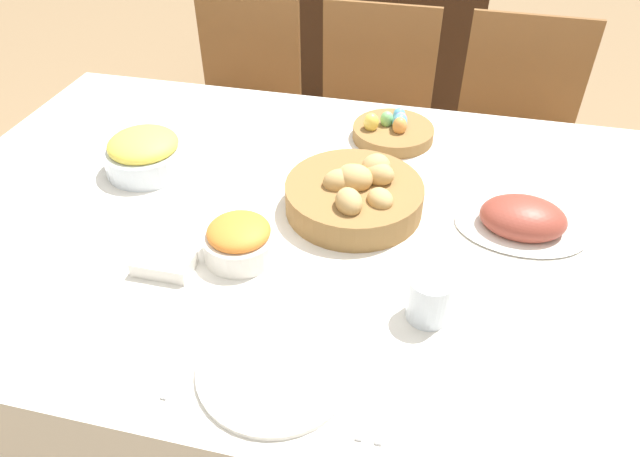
{
  "coord_description": "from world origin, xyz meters",
  "views": [
    {
      "loc": [
        0.24,
        -0.98,
        1.52
      ],
      "look_at": [
        0.03,
        -0.09,
        0.78
      ],
      "focal_mm": 32.0,
      "sensor_mm": 36.0,
      "label": 1
    }
  ],
  "objects_px": {
    "sideboard": "(345,32)",
    "carrot_bowl": "(240,240)",
    "bread_basket": "(355,194)",
    "spoon": "(387,390)",
    "butter_dish": "(164,264)",
    "dinner_plate": "(276,367)",
    "chair_far_left": "(239,109)",
    "pineapple_bowl": "(145,153)",
    "chair_far_right": "(513,139)",
    "chair_far_center": "(370,123)",
    "fork": "(188,351)",
    "drinking_cup": "(429,298)",
    "ham_platter": "(522,220)",
    "egg_basket": "(393,130)",
    "knife": "(369,386)"
  },
  "relations": [
    {
      "from": "chair_far_center",
      "to": "drinking_cup",
      "type": "relative_size",
      "value": 9.84
    },
    {
      "from": "bread_basket",
      "to": "sideboard",
      "type": "bearing_deg",
      "value": 101.71
    },
    {
      "from": "dinner_plate",
      "to": "egg_basket",
      "type": "bearing_deg",
      "value": 83.7
    },
    {
      "from": "bread_basket",
      "to": "dinner_plate",
      "type": "distance_m",
      "value": 0.47
    },
    {
      "from": "carrot_bowl",
      "to": "drinking_cup",
      "type": "xyz_separation_m",
      "value": [
        0.39,
        -0.08,
        0.0
      ]
    },
    {
      "from": "pineapple_bowl",
      "to": "drinking_cup",
      "type": "distance_m",
      "value": 0.8
    },
    {
      "from": "bread_basket",
      "to": "butter_dish",
      "type": "bearing_deg",
      "value": -139.37
    },
    {
      "from": "butter_dish",
      "to": "bread_basket",
      "type": "bearing_deg",
      "value": 40.63
    },
    {
      "from": "fork",
      "to": "carrot_bowl",
      "type": "bearing_deg",
      "value": 88.88
    },
    {
      "from": "drinking_cup",
      "to": "egg_basket",
      "type": "bearing_deg",
      "value": 103.16
    },
    {
      "from": "dinner_plate",
      "to": "drinking_cup",
      "type": "bearing_deg",
      "value": 37.1
    },
    {
      "from": "ham_platter",
      "to": "pineapple_bowl",
      "type": "relative_size",
      "value": 1.4
    },
    {
      "from": "chair_far_left",
      "to": "knife",
      "type": "relative_size",
      "value": 4.51
    },
    {
      "from": "fork",
      "to": "butter_dish",
      "type": "relative_size",
      "value": 1.71
    },
    {
      "from": "chair_far_right",
      "to": "pineapple_bowl",
      "type": "distance_m",
      "value": 1.3
    },
    {
      "from": "carrot_bowl",
      "to": "knife",
      "type": "xyz_separation_m",
      "value": [
        0.31,
        -0.26,
        -0.04
      ]
    },
    {
      "from": "carrot_bowl",
      "to": "spoon",
      "type": "distance_m",
      "value": 0.43
    },
    {
      "from": "chair_far_center",
      "to": "dinner_plate",
      "type": "relative_size",
      "value": 3.35
    },
    {
      "from": "egg_basket",
      "to": "spoon",
      "type": "height_order",
      "value": "egg_basket"
    },
    {
      "from": "chair_far_left",
      "to": "chair_far_right",
      "type": "relative_size",
      "value": 1.0
    },
    {
      "from": "chair_far_center",
      "to": "knife",
      "type": "relative_size",
      "value": 4.51
    },
    {
      "from": "knife",
      "to": "butter_dish",
      "type": "height_order",
      "value": "butter_dish"
    },
    {
      "from": "chair_far_left",
      "to": "ham_platter",
      "type": "relative_size",
      "value": 3.16
    },
    {
      "from": "chair_far_left",
      "to": "spoon",
      "type": "relative_size",
      "value": 4.51
    },
    {
      "from": "chair_far_center",
      "to": "spoon",
      "type": "xyz_separation_m",
      "value": [
        0.23,
        -1.34,
        0.25
      ]
    },
    {
      "from": "bread_basket",
      "to": "carrot_bowl",
      "type": "relative_size",
      "value": 2.04
    },
    {
      "from": "pineapple_bowl",
      "to": "dinner_plate",
      "type": "bearing_deg",
      "value": -46.57
    },
    {
      "from": "bread_basket",
      "to": "fork",
      "type": "distance_m",
      "value": 0.51
    },
    {
      "from": "knife",
      "to": "drinking_cup",
      "type": "relative_size",
      "value": 2.18
    },
    {
      "from": "egg_basket",
      "to": "ham_platter",
      "type": "bearing_deg",
      "value": -45.46
    },
    {
      "from": "carrot_bowl",
      "to": "dinner_plate",
      "type": "distance_m",
      "value": 0.3
    },
    {
      "from": "spoon",
      "to": "butter_dish",
      "type": "distance_m",
      "value": 0.51
    },
    {
      "from": "egg_basket",
      "to": "spoon",
      "type": "bearing_deg",
      "value": -83.01
    },
    {
      "from": "chair_far_left",
      "to": "carrot_bowl",
      "type": "relative_size",
      "value": 5.86
    },
    {
      "from": "chair_far_center",
      "to": "fork",
      "type": "relative_size",
      "value": 4.51
    },
    {
      "from": "spoon",
      "to": "drinking_cup",
      "type": "distance_m",
      "value": 0.19
    },
    {
      "from": "carrot_bowl",
      "to": "pineapple_bowl",
      "type": "xyz_separation_m",
      "value": [
        -0.33,
        0.25,
        0.01
      ]
    },
    {
      "from": "spoon",
      "to": "butter_dish",
      "type": "xyz_separation_m",
      "value": [
        -0.47,
        0.18,
        0.01
      ]
    },
    {
      "from": "sideboard",
      "to": "carrot_bowl",
      "type": "height_order",
      "value": "sideboard"
    },
    {
      "from": "chair_far_center",
      "to": "sideboard",
      "type": "xyz_separation_m",
      "value": [
        -0.29,
        0.96,
        -0.01
      ]
    },
    {
      "from": "sideboard",
      "to": "drinking_cup",
      "type": "xyz_separation_m",
      "value": [
        0.57,
        -2.11,
        0.31
      ]
    },
    {
      "from": "bread_basket",
      "to": "spoon",
      "type": "height_order",
      "value": "bread_basket"
    },
    {
      "from": "bread_basket",
      "to": "fork",
      "type": "height_order",
      "value": "bread_basket"
    },
    {
      "from": "bread_basket",
      "to": "drinking_cup",
      "type": "height_order",
      "value": "bread_basket"
    },
    {
      "from": "chair_far_center",
      "to": "fork",
      "type": "distance_m",
      "value": 1.36
    },
    {
      "from": "carrot_bowl",
      "to": "chair_far_left",
      "type": "bearing_deg",
      "value": 110.81
    },
    {
      "from": "bread_basket",
      "to": "carrot_bowl",
      "type": "xyz_separation_m",
      "value": [
        -0.2,
        -0.21,
        -0.0
      ]
    },
    {
      "from": "drinking_cup",
      "to": "sideboard",
      "type": "bearing_deg",
      "value": 105.0
    },
    {
      "from": "bread_basket",
      "to": "knife",
      "type": "xyz_separation_m",
      "value": [
        0.11,
        -0.47,
        -0.04
      ]
    },
    {
      "from": "chair_far_right",
      "to": "pineapple_bowl",
      "type": "relative_size",
      "value": 4.42
    }
  ]
}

